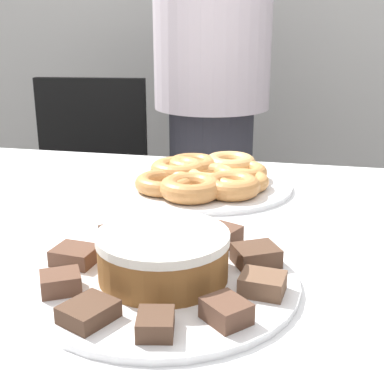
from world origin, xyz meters
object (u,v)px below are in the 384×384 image
office_chair_left (86,219)px  plate_cake (164,280)px  frosted_cake (163,255)px  person_standing (212,91)px  plate_donuts (210,186)px

office_chair_left → plate_cake: bearing=-68.3°
office_chair_left → plate_cake: (0.56, -1.02, 0.34)m
plate_cake → frosted_cake: 0.04m
person_standing → plate_donuts: 0.73m
frosted_cake → plate_donuts: bearing=91.9°
person_standing → plate_donuts: person_standing is taller
office_chair_left → frosted_cake: 1.22m
plate_donuts → office_chair_left: bearing=132.9°
office_chair_left → plate_donuts: bearing=-54.3°
frosted_cake → person_standing: bearing=96.9°
plate_cake → plate_donuts: size_ratio=1.07×
person_standing → frosted_cake: (0.14, -1.14, -0.06)m
plate_donuts → frosted_cake: 0.43m
plate_cake → person_standing: bearing=96.9°
plate_cake → plate_donuts: (-0.01, 0.43, -0.00)m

